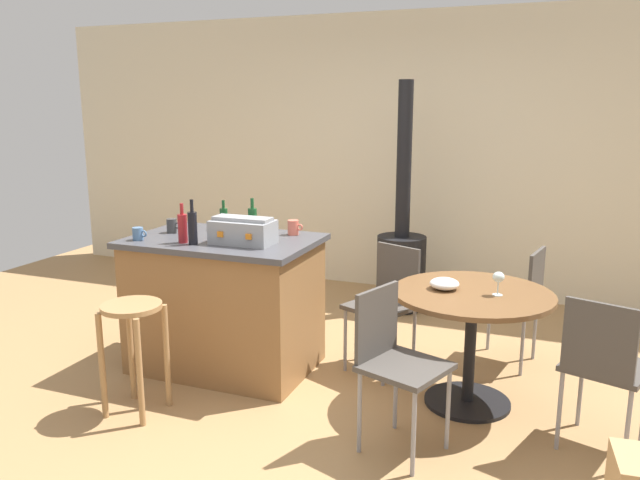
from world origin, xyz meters
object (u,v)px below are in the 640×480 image
object	(u,v)px
kitchen_island	(225,303)
cup_0	(172,226)
dining_table	(472,319)
toolbox	(243,231)
folding_chair_right	(394,356)
folding_chair_near	(604,362)
cup_1	(138,234)
cup_2	(293,227)
bottle_2	(183,228)
wine_glass	(498,278)
folding_chair_far	(517,297)
bottle_1	(224,218)
wooden_stool	(133,332)
wood_stove	(401,256)
bottle_3	(193,227)
folding_chair_left	(387,298)
bottle_0	(253,220)
serving_bowl	(444,284)

from	to	relation	value
kitchen_island	cup_0	world-z (taller)	cup_0
dining_table	toolbox	bearing A→B (deg)	-174.58
kitchen_island	folding_chair_right	bearing A→B (deg)	-24.04
folding_chair_near	cup_1	world-z (taller)	cup_1
folding_chair_near	cup_2	xyz separation A→B (m)	(-2.01, 0.56, 0.47)
folding_chair_right	bottle_2	world-z (taller)	bottle_2
wine_glass	folding_chair_near	bearing A→B (deg)	-27.51
folding_chair_far	cup_0	distance (m)	2.50
toolbox	bottle_2	bearing A→B (deg)	-162.57
bottle_1	cup_0	distance (m)	0.37
wooden_stool	cup_0	xyz separation A→B (m)	(-0.26, 0.82, 0.48)
kitchen_island	wooden_stool	size ratio (longest dim) A/B	1.86
folding_chair_right	wine_glass	bearing A→B (deg)	54.27
folding_chair_near	wood_stove	distance (m)	2.53
bottle_3	cup_2	distance (m)	0.72
wood_stove	bottle_1	size ratio (longest dim) A/B	9.32
folding_chair_right	kitchen_island	bearing A→B (deg)	155.96
bottle_3	folding_chair_right	bearing A→B (deg)	-14.37
toolbox	cup_1	xyz separation A→B (m)	(-0.71, -0.16, -0.04)
kitchen_island	bottle_2	size ratio (longest dim) A/B	4.82
folding_chair_left	cup_1	size ratio (longest dim) A/B	8.08
cup_1	cup_0	bearing A→B (deg)	76.42
folding_chair_near	bottle_3	distance (m)	2.56
kitchen_island	bottle_1	size ratio (longest dim) A/B	5.82
folding_chair_right	cup_0	size ratio (longest dim) A/B	8.15
kitchen_island	folding_chair_right	distance (m)	1.52
wood_stove	wine_glass	distance (m)	1.98
dining_table	bottle_0	xyz separation A→B (m)	(-1.56, 0.16, 0.48)
folding_chair_left	bottle_1	xyz separation A→B (m)	(-1.20, -0.12, 0.50)
folding_chair_far	bottle_0	world-z (taller)	bottle_0
bottle_2	wine_glass	distance (m)	2.04
wooden_stool	wood_stove	xyz separation A→B (m)	(1.01, 2.49, -0.01)
folding_chair_left	bottle_1	distance (m)	1.31
kitchen_island	bottle_3	bearing A→B (deg)	-108.44
folding_chair_near	cup_1	xyz separation A→B (m)	(-2.92, 0.02, 0.46)
bottle_3	bottle_1	bearing A→B (deg)	96.14
folding_chair_left	wood_stove	distance (m)	1.34
folding_chair_near	folding_chair_far	xyz separation A→B (m)	(-0.51, 1.06, -0.01)
toolbox	serving_bowl	xyz separation A→B (m)	(1.31, 0.13, -0.26)
folding_chair_near	cup_2	world-z (taller)	cup_2
bottle_1	bottle_3	bearing A→B (deg)	-83.86
bottle_1	serving_bowl	size ratio (longest dim) A/B	1.22
folding_chair_near	cup_0	xyz separation A→B (m)	(-2.85, 0.31, 0.47)
bottle_3	serving_bowl	distance (m)	1.65
dining_table	cup_2	size ratio (longest dim) A/B	8.55
bottle_3	toolbox	bearing A→B (deg)	25.30
bottle_2	folding_chair_near	bearing A→B (deg)	-1.37
bottle_2	cup_0	bearing A→B (deg)	135.48
bottle_3	cup_1	size ratio (longest dim) A/B	2.76
wooden_stool	bottle_1	world-z (taller)	bottle_1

